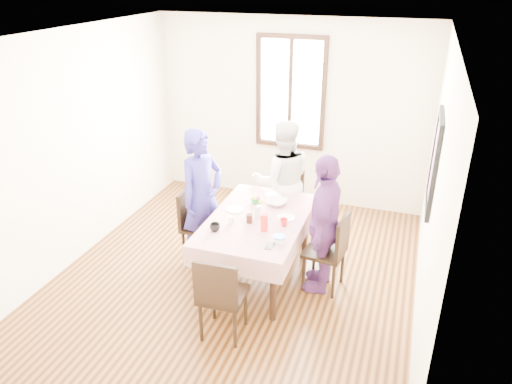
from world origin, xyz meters
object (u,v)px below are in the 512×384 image
chair_far (282,204)px  person_far (283,180)px  person_right (324,224)px  dining_table (257,248)px  person_left (201,198)px  chair_left (201,226)px  chair_near (223,294)px  chair_right (324,251)px

chair_far → person_far: person_far is taller
person_right → dining_table: bearing=-86.4°
dining_table → person_left: bearing=169.3°
chair_left → chair_far: bearing=135.4°
dining_table → person_right: person_right is taller
chair_left → chair_near: 1.39m
chair_far → chair_near: 2.06m
dining_table → chair_near: 1.03m
chair_near → person_left: person_left is taller
chair_right → dining_table: bearing=100.6°
person_left → dining_table: bearing=-76.8°
chair_right → chair_near: size_ratio=1.00×
chair_far → person_right: size_ratio=0.58×
chair_right → person_left: bearing=93.5°
chair_left → person_far: (0.76, 0.87, 0.35)m
person_far → person_left: bearing=25.9°
dining_table → chair_far: size_ratio=1.64×
person_left → person_far: 1.14m
chair_left → chair_right: bearing=82.4°
chair_left → chair_right: (1.52, -0.09, 0.00)m
person_left → chair_near: bearing=-123.7°
chair_near → person_right: bearing=52.7°
chair_far → person_far: 0.35m
chair_left → person_right: (1.50, -0.09, 0.34)m
person_far → person_right: person_far is taller
chair_left → person_left: size_ratio=0.55×
chair_far → chair_near: bearing=99.9°
person_left → person_far: bearing=-16.5°
person_left → chair_far: bearing=-15.9°
chair_far → person_right: bearing=136.9°
chair_far → chair_near: size_ratio=1.00×
dining_table → chair_near: chair_near is taller
chair_near → chair_right: bearing=52.0°
dining_table → chair_right: (0.76, 0.05, 0.08)m
dining_table → person_left: person_left is taller
chair_near → person_right: (0.74, 1.07, 0.34)m
dining_table → person_left: (-0.74, 0.14, 0.46)m
chair_left → chair_far: same height
chair_near → person_left: 1.43m
chair_near → chair_far: bearing=87.3°
person_left → person_right: person_left is taller
person_far → chair_near: bearing=66.4°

